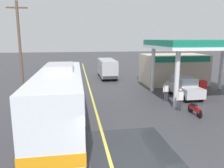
% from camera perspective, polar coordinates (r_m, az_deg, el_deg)
% --- Properties ---
extents(ground, '(120.00, 120.00, 0.00)m').
position_cam_1_polar(ground, '(28.23, -6.23, 0.74)').
color(ground, '#38383D').
extents(lane_divider_stripe, '(0.16, 50.00, 0.01)m').
position_cam_1_polar(lane_divider_stripe, '(23.34, -5.59, -1.53)').
color(lane_divider_stripe, '#D8CC4C').
rests_on(lane_divider_stripe, ground).
extents(wet_puddle_patch, '(4.02, 4.65, 0.01)m').
position_cam_1_polar(wet_puddle_patch, '(11.48, 4.62, -15.76)').
color(wet_puddle_patch, '#26282D').
rests_on(wet_puddle_patch, ground).
extents(coach_bus_main, '(2.60, 11.04, 3.69)m').
position_cam_1_polar(coach_bus_main, '(13.78, -12.95, -3.66)').
color(coach_bus_main, silver).
rests_on(coach_bus_main, ground).
extents(gas_station_roadside, '(9.10, 11.95, 5.10)m').
position_cam_1_polar(gas_station_roadside, '(25.38, 17.13, 5.08)').
color(gas_station_roadside, '#147259').
rests_on(gas_station_roadside, ground).
extents(car_at_pump, '(1.70, 4.20, 1.82)m').
position_cam_1_polar(car_at_pump, '(21.35, 17.82, -0.49)').
color(car_at_pump, '#B2B2B7').
rests_on(car_at_pump, ground).
extents(minibus_opposing_lane, '(2.04, 6.13, 2.44)m').
position_cam_1_polar(minibus_opposing_lane, '(30.24, -1.26, 4.35)').
color(minibus_opposing_lane, '#A5A5AD').
rests_on(minibus_opposing_lane, ground).
extents(motorcycle_parked_forecourt, '(0.55, 1.80, 0.92)m').
position_cam_1_polar(motorcycle_parked_forecourt, '(16.73, 20.20, -5.93)').
color(motorcycle_parked_forecourt, black).
rests_on(motorcycle_parked_forecourt, ground).
extents(pedestrian_near_pump, '(0.55, 0.22, 1.66)m').
position_cam_1_polar(pedestrian_near_pump, '(17.24, 16.76, -3.50)').
color(pedestrian_near_pump, '#33333F').
rests_on(pedestrian_near_pump, ground).
extents(pedestrian_by_shop, '(0.55, 0.22, 1.66)m').
position_cam_1_polar(pedestrian_by_shop, '(19.60, 13.49, -1.54)').
color(pedestrian_by_shop, '#33333F').
rests_on(pedestrian_by_shop, ground).
extents(utility_pole_roadside, '(1.80, 0.24, 8.47)m').
position_cam_1_polar(utility_pole_roadside, '(22.38, -22.22, 8.55)').
color(utility_pole_roadside, brown).
rests_on(utility_pole_roadside, ground).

